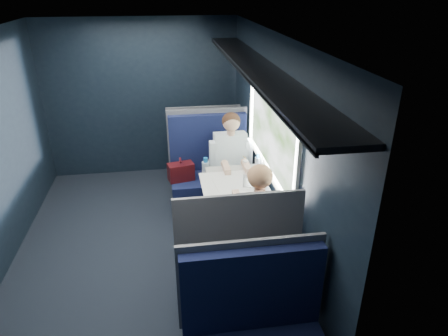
{
  "coord_description": "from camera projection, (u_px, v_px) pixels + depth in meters",
  "views": [
    {
      "loc": [
        0.33,
        -3.74,
        2.73
      ],
      "look_at": [
        0.9,
        0.0,
        0.95
      ],
      "focal_mm": 32.0,
      "sensor_mm": 36.0,
      "label": 1
    }
  ],
  "objects": [
    {
      "name": "seat_bay_near",
      "position": [
        209.0,
        177.0,
        5.18
      ],
      "size": [
        1.07,
        0.62,
        1.26
      ],
      "color": "black",
      "rests_on": "ground"
    },
    {
      "name": "room_shell",
      "position": [
        134.0,
        124.0,
        3.84
      ],
      "size": [
        3.0,
        4.4,
        2.4
      ],
      "color": "black",
      "rests_on": "ground"
    },
    {
      "name": "bottle_small",
      "position": [
        258.0,
        164.0,
        4.53
      ],
      "size": [
        0.07,
        0.07,
        0.23
      ],
      "color": "silver",
      "rests_on": "table"
    },
    {
      "name": "seat_bay_far",
      "position": [
        233.0,
        262.0,
        3.62
      ],
      "size": [
        1.04,
        0.62,
        1.26
      ],
      "color": "black",
      "rests_on": "ground"
    },
    {
      "name": "laptop",
      "position": [
        259.0,
        176.0,
        4.33
      ],
      "size": [
        0.3,
        0.35,
        0.23
      ],
      "color": "silver",
      "rests_on": "table"
    },
    {
      "name": "ground",
      "position": [
        145.0,
        250.0,
        4.47
      ],
      "size": [
        2.8,
        4.2,
        0.01
      ],
      "primitive_type": "cube",
      "color": "black"
    },
    {
      "name": "papers",
      "position": [
        231.0,
        189.0,
        4.2
      ],
      "size": [
        0.6,
        0.86,
        0.01
      ],
      "primitive_type": "cube",
      "rotation": [
        0.0,
        0.0,
        0.0
      ],
      "color": "white",
      "rests_on": "table"
    },
    {
      "name": "seat_row_front",
      "position": [
        203.0,
        151.0,
        6.02
      ],
      "size": [
        1.04,
        0.51,
        1.16
      ],
      "color": "black",
      "rests_on": "ground"
    },
    {
      "name": "cup",
      "position": [
        245.0,
        164.0,
        4.68
      ],
      "size": [
        0.07,
        0.07,
        0.08
      ],
      "primitive_type": "cylinder",
      "color": "white",
      "rests_on": "table"
    },
    {
      "name": "table",
      "position": [
        236.0,
        191.0,
        4.33
      ],
      "size": [
        0.62,
        1.0,
        0.74
      ],
      "color": "#54565E",
      "rests_on": "ground"
    },
    {
      "name": "woman",
      "position": [
        257.0,
        221.0,
        3.67
      ],
      "size": [
        0.53,
        0.56,
        1.32
      ],
      "color": "black",
      "rests_on": "ground"
    },
    {
      "name": "man",
      "position": [
        232.0,
        160.0,
        4.94
      ],
      "size": [
        0.53,
        0.56,
        1.32
      ],
      "color": "black",
      "rests_on": "ground"
    }
  ]
}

